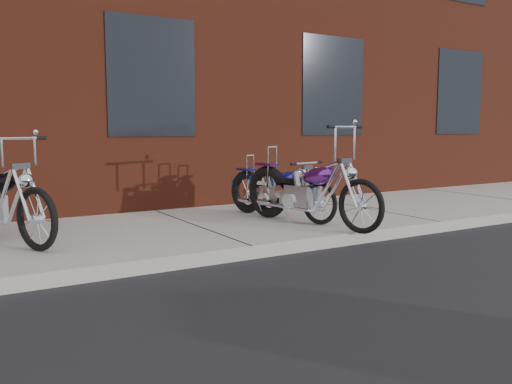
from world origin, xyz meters
TOP-DOWN VIEW (x-y plane):
  - ground at (0.00, 0.00)m, footprint 120.00×120.00m
  - sidewalk at (0.00, 1.50)m, footprint 22.00×3.00m
  - building_brick at (0.00, 8.00)m, footprint 22.00×10.00m
  - chopper_purple at (1.30, 0.78)m, footprint 0.70×2.31m
  - chopper_blue at (1.26, 1.42)m, footprint 0.65×1.98m

SIDE VIEW (x-z plane):
  - ground at x=0.00m, z-range 0.00..0.00m
  - sidewalk at x=0.00m, z-range 0.00..0.15m
  - chopper_blue at x=1.26m, z-range 0.08..0.95m
  - chopper_purple at x=1.30m, z-range -0.08..1.23m
  - building_brick at x=0.00m, z-range 0.00..8.00m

